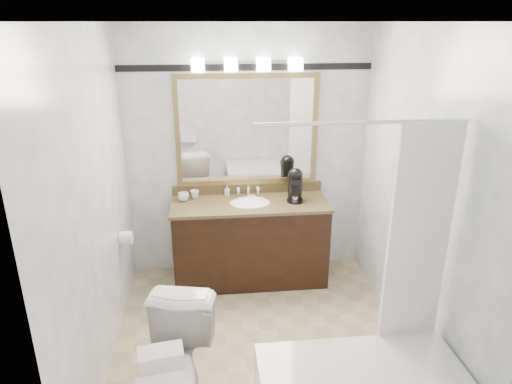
# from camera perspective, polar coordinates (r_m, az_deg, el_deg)

# --- Properties ---
(room) EXTENTS (2.42, 2.62, 2.52)m
(room) POSITION_cam_1_polar(r_m,az_deg,el_deg) (3.35, 0.85, -1.40)
(room) COLOR tan
(room) RESTS_ON ground
(vanity) EXTENTS (1.53, 0.58, 0.97)m
(vanity) POSITION_cam_1_polar(r_m,az_deg,el_deg) (4.60, -0.73, -6.02)
(vanity) COLOR black
(vanity) RESTS_ON ground
(mirror) EXTENTS (1.40, 0.04, 1.10)m
(mirror) POSITION_cam_1_polar(r_m,az_deg,el_deg) (4.49, -1.11, 7.67)
(mirror) COLOR olive
(mirror) RESTS_ON room
(vanity_light_bar) EXTENTS (1.02, 0.14, 0.12)m
(vanity_light_bar) POSITION_cam_1_polar(r_m,az_deg,el_deg) (4.34, -1.11, 15.69)
(vanity_light_bar) COLOR silver
(vanity_light_bar) RESTS_ON room
(accent_stripe) EXTENTS (2.40, 0.01, 0.06)m
(accent_stripe) POSITION_cam_1_polar(r_m,az_deg,el_deg) (4.41, -1.18, 15.33)
(accent_stripe) COLOR black
(accent_stripe) RESTS_ON room
(tp_roll) EXTENTS (0.11, 0.12, 0.12)m
(tp_roll) POSITION_cam_1_polar(r_m,az_deg,el_deg) (4.23, -15.93, -5.53)
(tp_roll) COLOR white
(tp_roll) RESTS_ON room
(toilet) EXTENTS (0.61, 0.87, 0.81)m
(toilet) POSITION_cam_1_polar(r_m,az_deg,el_deg) (3.15, -10.53, -21.62)
(toilet) COLOR white
(toilet) RESTS_ON ground
(tissue_box) EXTENTS (0.25, 0.16, 0.10)m
(tissue_box) POSITION_cam_1_polar(r_m,az_deg,el_deg) (2.58, -11.80, -19.62)
(tissue_box) COLOR white
(tissue_box) RESTS_ON toilet
(coffee_maker) EXTENTS (0.17, 0.21, 0.32)m
(coffee_maker) POSITION_cam_1_polar(r_m,az_deg,el_deg) (4.46, 4.92, 1.04)
(coffee_maker) COLOR black
(coffee_maker) RESTS_ON vanity
(cup_left) EXTENTS (0.12, 0.12, 0.08)m
(cup_left) POSITION_cam_1_polar(r_m,az_deg,el_deg) (4.52, -9.05, -0.58)
(cup_left) COLOR white
(cup_left) RESTS_ON vanity
(cup_right) EXTENTS (0.11, 0.11, 0.08)m
(cup_right) POSITION_cam_1_polar(r_m,az_deg,el_deg) (4.58, -7.67, -0.27)
(cup_right) COLOR white
(cup_right) RESTS_ON vanity
(soap_bottle_a) EXTENTS (0.05, 0.05, 0.10)m
(soap_bottle_a) POSITION_cam_1_polar(r_m,az_deg,el_deg) (4.59, -3.64, 0.12)
(soap_bottle_a) COLOR white
(soap_bottle_a) RESTS_ON vanity
(soap_bar) EXTENTS (0.08, 0.06, 0.02)m
(soap_bar) POSITION_cam_1_polar(r_m,az_deg,el_deg) (4.54, -0.61, -0.61)
(soap_bar) COLOR beige
(soap_bar) RESTS_ON vanity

